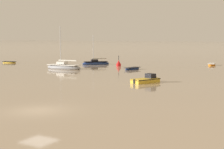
# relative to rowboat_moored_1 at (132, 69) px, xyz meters

# --- Properties ---
(ground_plane) EXTENTS (800.00, 800.00, 0.00)m
(ground_plane) POSITION_rel_rowboat_moored_1_xyz_m (9.84, -35.10, -0.16)
(ground_plane) COLOR tan
(rowboat_moored_1) EXTENTS (1.93, 3.86, 0.58)m
(rowboat_moored_1) POSITION_rel_rowboat_moored_1_xyz_m (0.00, 0.00, 0.00)
(rowboat_moored_1) COLOR navy
(rowboat_moored_1) RESTS_ON ground
(motorboat_moored_1) EXTENTS (3.05, 4.68, 1.68)m
(motorboat_moored_1) POSITION_rel_rowboat_moored_1_xyz_m (10.03, -14.53, 0.10)
(motorboat_moored_1) COLOR gold
(motorboat_moored_1) RESTS_ON ground
(rowboat_moored_2) EXTENTS (1.87, 4.09, 0.62)m
(rowboat_moored_2) POSITION_rel_rowboat_moored_1_xyz_m (9.70, 16.68, 0.01)
(rowboat_moored_2) COLOR orange
(rowboat_moored_2) RESTS_ON ground
(sailboat_moored_0) EXTENTS (5.33, 5.46, 6.53)m
(sailboat_moored_0) POSITION_rel_rowboat_moored_1_xyz_m (-12.15, 6.63, 0.12)
(sailboat_moored_0) COLOR navy
(sailboat_moored_0) RESTS_ON ground
(sailboat_moored_1) EXTENTS (7.28, 2.58, 8.05)m
(sailboat_moored_1) POSITION_rel_rowboat_moored_1_xyz_m (-11.47, -5.06, 0.19)
(sailboat_moored_1) COLOR gray
(sailboat_moored_1) RESTS_ON ground
(rowboat_moored_4) EXTENTS (3.46, 1.91, 0.52)m
(rowboat_moored_4) POSITION_rel_rowboat_moored_1_xyz_m (-30.93, 0.10, -0.02)
(rowboat_moored_4) COLOR gold
(rowboat_moored_4) RESTS_ON ground
(channel_buoy) EXTENTS (0.90, 0.90, 2.30)m
(channel_buoy) POSITION_rel_rowboat_moored_1_xyz_m (-5.72, 5.15, 0.30)
(channel_buoy) COLOR red
(channel_buoy) RESTS_ON ground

